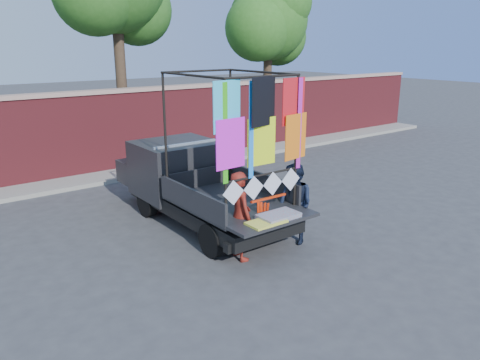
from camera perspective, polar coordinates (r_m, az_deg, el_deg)
ground at (r=9.83m, az=0.86°, el=-7.48°), size 90.00×90.00×0.00m
brick_wall at (r=15.36m, az=-15.52°, el=5.82°), size 30.00×0.45×2.61m
curb at (r=15.00m, az=-14.15°, el=0.71°), size 30.00×1.20×0.12m
tree_right at (r=20.06m, az=3.68°, el=18.52°), size 4.20×3.30×6.62m
pickup_truck at (r=11.00m, az=-6.25°, el=-0.17°), size 2.17×5.45×3.43m
woman at (r=8.79m, az=-0.00°, el=-4.38°), size 0.50×0.68×1.72m
man at (r=9.58m, az=6.68°, el=-2.92°), size 0.65×0.82×1.66m
streamer_bundle at (r=9.08m, az=3.09°, el=-3.38°), size 0.86×0.06×0.60m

